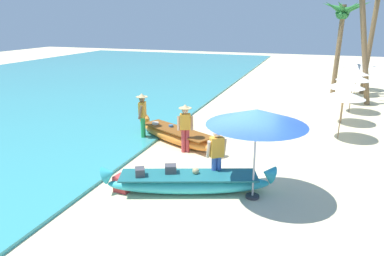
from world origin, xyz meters
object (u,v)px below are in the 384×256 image
boat_cyan_foreground (188,182)px  palm_tree_tall_inland (343,17)px  person_tourist_customer (217,155)px  cooler_box (123,183)px  person_vendor_hatted (185,125)px  person_vendor_assistant (142,113)px  palm_tree_leaning_seaward (362,6)px  boat_orange_midground (177,136)px  patio_umbrella_large (257,117)px

boat_cyan_foreground → palm_tree_tall_inland: size_ratio=0.82×
person_tourist_customer → cooler_box: 2.65m
person_vendor_hatted → person_tourist_customer: size_ratio=1.02×
person_vendor_assistant → palm_tree_leaning_seaward: 12.78m
person_tourist_customer → cooler_box: (-2.30, -1.10, -0.73)m
boat_cyan_foreground → person_vendor_assistant: bearing=131.3°
person_vendor_hatted → person_vendor_assistant: person_vendor_assistant is taller
palm_tree_leaning_seaward → cooler_box: (-6.48, -13.25, -4.86)m
person_vendor_assistant → palm_tree_leaning_seaward: palm_tree_leaning_seaward is taller
person_vendor_hatted → person_vendor_assistant: (-2.01, 0.77, 0.05)m
boat_cyan_foreground → cooler_box: (-1.68, -0.53, -0.06)m
boat_orange_midground → cooler_box: size_ratio=8.88×
boat_cyan_foreground → patio_umbrella_large: size_ratio=1.82×
person_vendor_assistant → cooler_box: 4.39m
boat_cyan_foreground → palm_tree_leaning_seaward: (4.80, 12.72, 4.80)m
patio_umbrella_large → palm_tree_leaning_seaward: 13.18m
palm_tree_tall_inland → person_vendor_assistant: bearing=-122.0°
boat_cyan_foreground → person_vendor_assistant: 4.77m
boat_orange_midground → cooler_box: bearing=-89.2°
person_vendor_assistant → patio_umbrella_large: patio_umbrella_large is taller
person_vendor_assistant → patio_umbrella_large: bearing=-34.4°
person_vendor_assistant → person_vendor_hatted: bearing=-21.0°
person_vendor_assistant → palm_tree_tall_inland: bearing=58.0°
cooler_box → palm_tree_tall_inland: bearing=78.0°
person_tourist_customer → patio_umbrella_large: bearing=-16.2°
person_tourist_customer → person_vendor_assistant: size_ratio=0.93×
boat_cyan_foreground → boat_orange_midground: bearing=116.1°
person_tourist_customer → patio_umbrella_large: patio_umbrella_large is taller
person_vendor_hatted → palm_tree_leaning_seaward: size_ratio=0.26×
person_tourist_customer → palm_tree_tall_inland: palm_tree_tall_inland is taller
person_vendor_hatted → patio_umbrella_large: bearing=-42.0°
palm_tree_leaning_seaward → boat_orange_midground: bearing=-125.5°
boat_orange_midground → person_vendor_assistant: bearing=-180.0°
person_tourist_customer → person_vendor_hatted: bearing=128.0°
boat_orange_midground → person_vendor_hatted: bearing=-50.7°
boat_orange_midground → patio_umbrella_large: bearing=-43.8°
boat_cyan_foreground → cooler_box: boat_cyan_foreground is taller
patio_umbrella_large → cooler_box: size_ratio=5.73×
cooler_box → palm_tree_leaning_seaward: bearing=72.2°
boat_cyan_foreground → palm_tree_tall_inland: palm_tree_tall_inland is taller
boat_orange_midground → person_tourist_customer: bearing=-51.7°
boat_orange_midground → person_vendor_assistant: 1.57m
boat_cyan_foreground → person_tourist_customer: 1.07m
person_tourist_customer → cooler_box: person_tourist_customer is taller
boat_orange_midground → palm_tree_tall_inland: (5.85, 11.58, 4.24)m
patio_umbrella_large → cooler_box: (-3.37, -0.79, -1.95)m
boat_cyan_foreground → palm_tree_tall_inland: bearing=74.8°
boat_orange_midground → cooler_box: (0.05, -4.07, -0.08)m
person_tourist_customer → person_vendor_assistant: (-3.73, 2.97, 0.10)m
boat_orange_midground → patio_umbrella_large: patio_umbrella_large is taller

